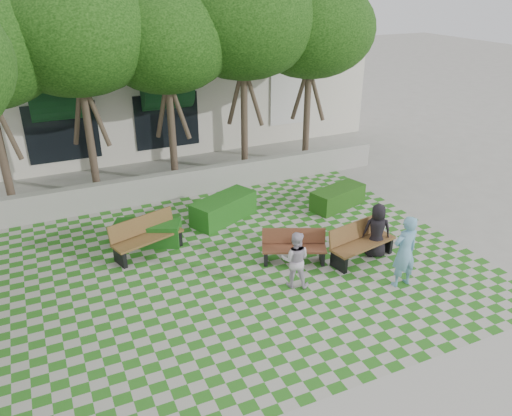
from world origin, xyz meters
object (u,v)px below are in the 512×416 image
person_blue (405,252)px  person_white (295,260)px  bench_west (146,237)px  bench_mid (294,247)px  person_dark (377,231)px  bench_east (361,242)px  hedge_midleft (148,233)px  hedge_east (338,198)px  hedge_midright (224,209)px

person_blue → person_white: person_blue is taller
bench_west → bench_mid: bearing=-48.9°
person_white → bench_west: bearing=-16.0°
bench_west → person_dark: person_dark is taller
person_dark → person_white: person_dark is taller
bench_east → person_blue: bearing=-94.2°
person_blue → person_dark: person_blue is taller
bench_mid → person_white: bearing=-93.5°
person_dark → person_white: (-2.68, -0.37, -0.03)m
person_white → hedge_midleft: bearing=-21.7°
hedge_east → person_white: person_white is taller
bench_east → person_white: (-2.22, -0.41, 0.24)m
bench_mid → hedge_midleft: (-3.30, 2.58, -0.10)m
hedge_east → person_blue: person_blue is taller
bench_mid → hedge_east: bench_mid is taller
bench_east → hedge_midleft: bench_east is taller
hedge_midleft → person_dark: size_ratio=1.22×
bench_west → person_blue: (5.31, -4.15, 0.44)m
bench_west → person_blue: 6.75m
person_dark → bench_west: bearing=0.1°
person_blue → person_dark: size_ratio=1.24×
hedge_east → hedge_midleft: (-6.25, 0.15, -0.01)m
bench_east → person_dark: person_dark is taller
hedge_midright → bench_east: bearing=-56.2°
hedge_midright → person_blue: size_ratio=1.15×
hedge_east → person_blue: bearing=-103.5°
person_blue → person_dark: 1.47m
hedge_east → person_white: bearing=-135.3°
hedge_midright → hedge_midleft: size_ratio=1.17×
hedge_east → bench_east: bearing=-112.5°
hedge_midright → person_dark: 4.78m
person_blue → bench_mid: bearing=-48.0°
hedge_midright → person_white: (0.26, -4.12, 0.36)m
hedge_east → hedge_midright: (-3.74, 0.67, 0.04)m
bench_east → hedge_midleft: 5.93m
hedge_midright → bench_mid: bearing=-75.6°
bench_mid → person_blue: bearing=-24.1°
bench_west → hedge_midright: bench_west is taller
hedge_midright → hedge_midleft: bearing=-168.4°
hedge_midright → hedge_midleft: 2.56m
bench_east → person_dark: size_ratio=1.34×
hedge_midright → person_blue: (2.66, -5.18, 0.56)m
hedge_east → person_white: 4.92m
bench_east → bench_west: 5.79m
hedge_east → person_blue: size_ratio=1.02×
bench_west → person_white: bearing=-64.5°
bench_west → person_dark: bearing=-43.8°
bench_east → hedge_midright: 4.47m
bench_mid → hedge_midright: bench_mid is taller
bench_mid → hedge_east: bearing=63.5°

